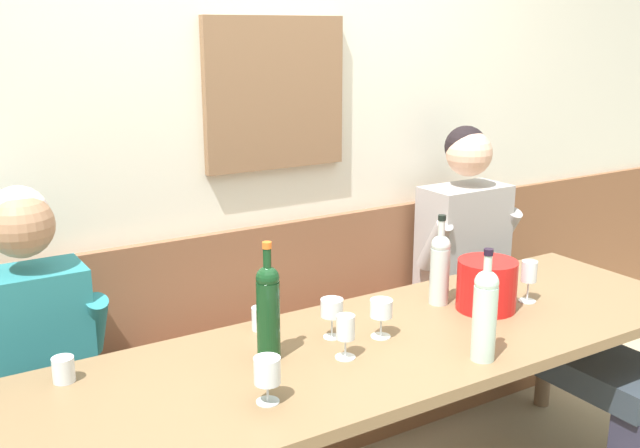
{
  "coord_description": "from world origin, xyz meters",
  "views": [
    {
      "loc": [
        -1.42,
        -1.71,
        1.76
      ],
      "look_at": [
        -0.08,
        0.44,
        1.08
      ],
      "focal_mm": 41.27,
      "sensor_mm": 36.0,
      "label": 1
    }
  ],
  "objects_px": {
    "wine_bottle_green_tall": "(440,267)",
    "water_tumbler_right": "(63,369)",
    "person_left_seat": "(510,283)",
    "wine_bottle_amber_mid": "(268,309)",
    "wine_glass_right_end": "(381,311)",
    "wine_glass_mid_right": "(267,373)",
    "person_right_seat": "(58,403)",
    "wine_glass_center_rear": "(346,330)",
    "ice_bucket": "(487,285)",
    "wine_glass_left_end": "(529,273)",
    "wine_glass_center_front": "(332,309)",
    "wall_bench": "(290,381)",
    "water_tumbler_left": "(261,318)",
    "dining_table": "(389,359)",
    "wine_bottle_clear_water": "(485,312)"
  },
  "relations": [
    {
      "from": "dining_table",
      "to": "person_left_seat",
      "type": "bearing_deg",
      "value": 20.64
    },
    {
      "from": "wall_bench",
      "to": "wine_glass_left_end",
      "type": "distance_m",
      "value": 1.12
    },
    {
      "from": "dining_table",
      "to": "wine_bottle_amber_mid",
      "type": "xyz_separation_m",
      "value": [
        -0.42,
        0.08,
        0.24
      ]
    },
    {
      "from": "dining_table",
      "to": "water_tumbler_right",
      "type": "xyz_separation_m",
      "value": [
        -1.01,
        0.27,
        0.11
      ]
    },
    {
      "from": "dining_table",
      "to": "person_right_seat",
      "type": "distance_m",
      "value": 1.08
    },
    {
      "from": "wine_glass_left_end",
      "to": "person_left_seat",
      "type": "bearing_deg",
      "value": 51.08
    },
    {
      "from": "ice_bucket",
      "to": "wine_glass_center_rear",
      "type": "relative_size",
      "value": 1.53
    },
    {
      "from": "wine_glass_mid_right",
      "to": "water_tumbler_left",
      "type": "bearing_deg",
      "value": 64.65
    },
    {
      "from": "dining_table",
      "to": "ice_bucket",
      "type": "xyz_separation_m",
      "value": [
        0.47,
        0.03,
        0.17
      ]
    },
    {
      "from": "wine_glass_center_rear",
      "to": "water_tumbler_right",
      "type": "distance_m",
      "value": 0.86
    },
    {
      "from": "person_right_seat",
      "to": "wine_glass_center_rear",
      "type": "xyz_separation_m",
      "value": [
        0.81,
        -0.39,
        0.2
      ]
    },
    {
      "from": "wine_glass_right_end",
      "to": "wine_glass_left_end",
      "type": "bearing_deg",
      "value": -2.28
    },
    {
      "from": "wine_glass_left_end",
      "to": "wine_glass_center_front",
      "type": "height_order",
      "value": "wine_glass_left_end"
    },
    {
      "from": "person_right_seat",
      "to": "wine_bottle_clear_water",
      "type": "bearing_deg",
      "value": -28.17
    },
    {
      "from": "wall_bench",
      "to": "person_left_seat",
      "type": "distance_m",
      "value": 1.08
    },
    {
      "from": "wine_bottle_clear_water",
      "to": "water_tumbler_right",
      "type": "bearing_deg",
      "value": 154.86
    },
    {
      "from": "wine_glass_mid_right",
      "to": "wine_glass_center_front",
      "type": "distance_m",
      "value": 0.49
    },
    {
      "from": "person_left_seat",
      "to": "water_tumbler_right",
      "type": "relative_size",
      "value": 17.21
    },
    {
      "from": "dining_table",
      "to": "wine_glass_center_rear",
      "type": "distance_m",
      "value": 0.27
    },
    {
      "from": "wall_bench",
      "to": "wine_glass_mid_right",
      "type": "height_order",
      "value": "wall_bench"
    },
    {
      "from": "wine_bottle_clear_water",
      "to": "wine_glass_mid_right",
      "type": "height_order",
      "value": "wine_bottle_clear_water"
    },
    {
      "from": "wine_glass_mid_right",
      "to": "water_tumbler_right",
      "type": "bearing_deg",
      "value": 136.48
    },
    {
      "from": "person_right_seat",
      "to": "wine_bottle_amber_mid",
      "type": "xyz_separation_m",
      "value": [
        0.61,
        -0.27,
        0.27
      ]
    },
    {
      "from": "dining_table",
      "to": "wine_glass_left_end",
      "type": "height_order",
      "value": "wine_glass_left_end"
    },
    {
      "from": "wine_glass_right_end",
      "to": "water_tumbler_left",
      "type": "xyz_separation_m",
      "value": [
        -0.32,
        0.27,
        -0.06
      ]
    },
    {
      "from": "person_left_seat",
      "to": "wine_glass_mid_right",
      "type": "height_order",
      "value": "person_left_seat"
    },
    {
      "from": "water_tumbler_right",
      "to": "person_right_seat",
      "type": "bearing_deg",
      "value": 97.43
    },
    {
      "from": "wine_glass_left_end",
      "to": "wine_glass_center_rear",
      "type": "bearing_deg",
      "value": -176.99
    },
    {
      "from": "wine_glass_center_front",
      "to": "person_left_seat",
      "type": "bearing_deg",
      "value": 12.44
    },
    {
      "from": "ice_bucket",
      "to": "wine_glass_center_rear",
      "type": "xyz_separation_m",
      "value": [
        -0.68,
        -0.07,
        0.0
      ]
    },
    {
      "from": "wall_bench",
      "to": "water_tumbler_left",
      "type": "xyz_separation_m",
      "value": [
        -0.33,
        -0.39,
        0.5
      ]
    },
    {
      "from": "wine_bottle_clear_water",
      "to": "dining_table",
      "type": "bearing_deg",
      "value": 118.94
    },
    {
      "from": "dining_table",
      "to": "person_right_seat",
      "type": "bearing_deg",
      "value": 161.16
    },
    {
      "from": "wine_bottle_clear_water",
      "to": "wine_glass_center_rear",
      "type": "xyz_separation_m",
      "value": [
        -0.37,
        0.24,
        -0.07
      ]
    },
    {
      "from": "dining_table",
      "to": "wine_glass_mid_right",
      "type": "xyz_separation_m",
      "value": [
        -0.56,
        -0.17,
        0.16
      ]
    },
    {
      "from": "wine_glass_mid_right",
      "to": "wine_glass_center_front",
      "type": "bearing_deg",
      "value": 35.44
    },
    {
      "from": "dining_table",
      "to": "wine_bottle_amber_mid",
      "type": "distance_m",
      "value": 0.49
    },
    {
      "from": "wine_bottle_green_tall",
      "to": "water_tumbler_right",
      "type": "xyz_separation_m",
      "value": [
        -1.38,
        0.1,
        -0.11
      ]
    },
    {
      "from": "wall_bench",
      "to": "wine_bottle_amber_mid",
      "type": "height_order",
      "value": "wine_bottle_amber_mid"
    },
    {
      "from": "wine_bottle_green_tall",
      "to": "water_tumbler_left",
      "type": "height_order",
      "value": "wine_bottle_green_tall"
    },
    {
      "from": "dining_table",
      "to": "wine_glass_mid_right",
      "type": "relative_size",
      "value": 18.37
    },
    {
      "from": "wine_glass_center_front",
      "to": "water_tumbler_right",
      "type": "xyz_separation_m",
      "value": [
        -0.85,
        0.15,
        -0.07
      ]
    },
    {
      "from": "wall_bench",
      "to": "wine_bottle_amber_mid",
      "type": "bearing_deg",
      "value": -124.38
    },
    {
      "from": "wine_bottle_clear_water",
      "to": "wine_glass_center_front",
      "type": "xyz_separation_m",
      "value": [
        -0.32,
        0.4,
        -0.06
      ]
    },
    {
      "from": "wall_bench",
      "to": "wine_bottle_clear_water",
      "type": "bearing_deg",
      "value": -80.91
    },
    {
      "from": "wine_bottle_amber_mid",
      "to": "wine_glass_center_front",
      "type": "bearing_deg",
      "value": 7.0
    },
    {
      "from": "wine_glass_mid_right",
      "to": "water_tumbler_left",
      "type": "xyz_separation_m",
      "value": [
        0.22,
        0.47,
        -0.05
      ]
    },
    {
      "from": "dining_table",
      "to": "wine_bottle_green_tall",
      "type": "height_order",
      "value": "wine_bottle_green_tall"
    },
    {
      "from": "wine_bottle_amber_mid",
      "to": "wine_glass_right_end",
      "type": "xyz_separation_m",
      "value": [
        0.4,
        -0.05,
        -0.07
      ]
    },
    {
      "from": "wine_glass_mid_right",
      "to": "water_tumbler_left",
      "type": "distance_m",
      "value": 0.52
    }
  ]
}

